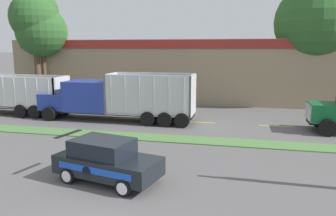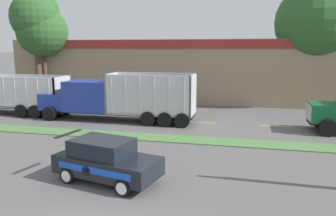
{
  "view_description": "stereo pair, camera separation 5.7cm",
  "coord_description": "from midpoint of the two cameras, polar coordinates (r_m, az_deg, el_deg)",
  "views": [
    {
      "loc": [
        4.33,
        -7.28,
        5.38
      ],
      "look_at": [
        0.42,
        10.18,
        2.05
      ],
      "focal_mm": 35.0,
      "sensor_mm": 36.0,
      "label": 1
    },
    {
      "loc": [
        4.39,
        -7.27,
        5.38
      ],
      "look_at": [
        0.42,
        10.18,
        2.05
      ],
      "focal_mm": 35.0,
      "sensor_mm": 36.0,
      "label": 2
    }
  ],
  "objects": [
    {
      "name": "tree_behind_left",
      "position": [
        35.39,
        -22.39,
        15.01
      ],
      "size": [
        4.67,
        4.67,
        11.72
      ],
      "color": "brown",
      "rests_on": "ground_plane"
    },
    {
      "name": "centre_line_5",
      "position": [
        23.94,
        5.33,
        -2.48
      ],
      "size": [
        2.4,
        0.14,
        0.01
      ],
      "primitive_type": "cube",
      "color": "yellow",
      "rests_on": "ground_plane"
    },
    {
      "name": "tree_behind_right",
      "position": [
        32.84,
        24.16,
        14.65
      ],
      "size": [
        6.95,
        6.95,
        12.76
      ],
      "color": "brown",
      "rests_on": "ground_plane"
    },
    {
      "name": "dump_truck_lead",
      "position": [
        24.79,
        -11.06,
        1.53
      ],
      "size": [
        11.75,
        2.73,
        3.52
      ],
      "color": "black",
      "rests_on": "ground_plane"
    },
    {
      "name": "centre_line_4",
      "position": [
        25.17,
        -6.95,
        -1.87
      ],
      "size": [
        2.4,
        0.14,
        0.01
      ],
      "primitive_type": "cube",
      "color": "yellow",
      "rests_on": "ground_plane"
    },
    {
      "name": "rally_car",
      "position": [
        13.63,
        -10.78,
        -8.88
      ],
      "size": [
        4.57,
        2.81,
        1.77
      ],
      "color": "black",
      "rests_on": "ground_plane"
    },
    {
      "name": "store_building_backdrop",
      "position": [
        36.43,
        7.82,
        6.79
      ],
      "size": [
        40.68,
        12.1,
        6.11
      ],
      "color": "#9E896B",
      "rests_on": "ground_plane"
    },
    {
      "name": "centre_line_3",
      "position": [
        27.43,
        -17.65,
        -1.26
      ],
      "size": [
        2.4,
        0.14,
        0.01
      ],
      "primitive_type": "cube",
      "color": "yellow",
      "rests_on": "ground_plane"
    },
    {
      "name": "tree_behind_far_right",
      "position": [
        35.51,
        -21.26,
        13.09
      ],
      "size": [
        5.01,
        5.01,
        10.66
      ],
      "color": "brown",
      "rests_on": "ground_plane"
    },
    {
      "name": "centre_line_6",
      "position": [
        23.9,
        18.3,
        -3.0
      ],
      "size": [
        2.4,
        0.14,
        0.01
      ],
      "primitive_type": "cube",
      "color": "yellow",
      "rests_on": "ground_plane"
    },
    {
      "name": "grass_verge",
      "position": [
        19.61,
        -0.72,
        -5.28
      ],
      "size": [
        120.0,
        1.58,
        0.06
      ],
      "primitive_type": "cube",
      "color": "#517F42",
      "rests_on": "ground_plane"
    },
    {
      "name": "centre_line_2",
      "position": [
        30.49,
        -26.46,
        -0.73
      ],
      "size": [
        2.4,
        0.14,
        0.01
      ],
      "primitive_type": "cube",
      "color": "yellow",
      "rests_on": "ground_plane"
    }
  ]
}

